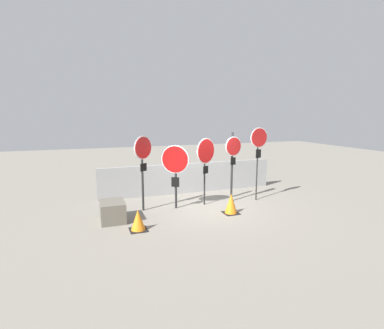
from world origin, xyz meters
The scene contains 10 objects.
ground_plane centered at (0.00, 0.00, 0.00)m, with size 40.00×40.00×0.00m, color gray.
fence_back centered at (0.00, 1.99, 0.60)m, with size 7.16×0.12×1.19m.
stop_sign_0 centered at (-2.16, 0.30, 1.77)m, with size 0.64×0.44×2.46m.
stop_sign_1 centered at (-1.13, 0.16, 1.50)m, with size 0.79×0.52×2.14m.
stop_sign_2 centered at (-0.02, 0.23, 1.75)m, with size 0.79×0.41×2.33m.
stop_sign_3 centered at (1.04, 0.27, 1.68)m, with size 0.68×0.20×2.50m.
stop_sign_4 centered at (1.98, 0.12, 2.06)m, with size 0.72×0.14×2.67m.
traffic_cone_0 centered at (0.40, -0.91, 0.32)m, with size 0.47×0.47×0.65m.
traffic_cone_1 centered at (-2.63, -1.33, 0.28)m, with size 0.47×0.47×0.57m.
storage_crate centered at (-3.22, -0.35, 0.30)m, with size 0.70×0.94×0.59m.
Camera 1 is at (-3.87, -9.14, 3.13)m, focal length 28.00 mm.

